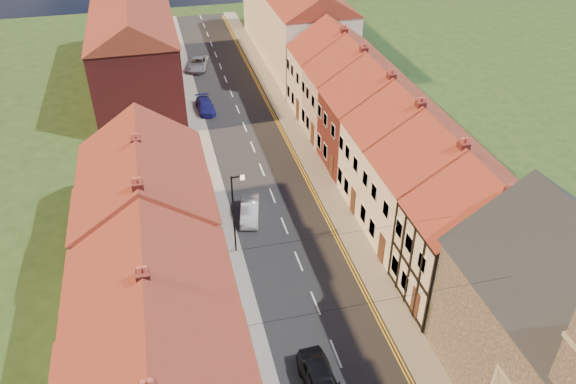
{
  "coord_description": "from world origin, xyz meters",
  "views": [
    {
      "loc": [
        -7.62,
        -9.5,
        24.91
      ],
      "look_at": [
        0.06,
        21.2,
        3.5
      ],
      "focal_mm": 35.0,
      "sensor_mm": 36.0,
      "label": 1
    }
  ],
  "objects_px": {
    "lamppost": "(235,210)",
    "car_distant": "(198,63)",
    "car_mid": "(250,211)",
    "car_near": "(321,381)",
    "car_far": "(205,106)"
  },
  "relations": [
    {
      "from": "car_near",
      "to": "car_mid",
      "type": "xyz_separation_m",
      "value": [
        -0.73,
        15.71,
        -0.1
      ]
    },
    {
      "from": "car_near",
      "to": "car_distant",
      "type": "bearing_deg",
      "value": 88.94
    },
    {
      "from": "car_near",
      "to": "car_mid",
      "type": "height_order",
      "value": "car_near"
    },
    {
      "from": "car_near",
      "to": "car_mid",
      "type": "relative_size",
      "value": 1.13
    },
    {
      "from": "car_mid",
      "to": "car_distant",
      "type": "distance_m",
      "value": 30.24
    },
    {
      "from": "lamppost",
      "to": "car_distant",
      "type": "height_order",
      "value": "lamppost"
    },
    {
      "from": "car_mid",
      "to": "car_distant",
      "type": "bearing_deg",
      "value": 103.76
    },
    {
      "from": "lamppost",
      "to": "car_mid",
      "type": "height_order",
      "value": "lamppost"
    },
    {
      "from": "car_near",
      "to": "car_far",
      "type": "height_order",
      "value": "car_near"
    },
    {
      "from": "lamppost",
      "to": "car_mid",
      "type": "xyz_separation_m",
      "value": [
        1.58,
        3.65,
        -2.93
      ]
    },
    {
      "from": "car_mid",
      "to": "car_far",
      "type": "xyz_separation_m",
      "value": [
        -0.97,
        18.66,
        -0.04
      ]
    },
    {
      "from": "car_distant",
      "to": "car_near",
      "type": "bearing_deg",
      "value": -74.25
    },
    {
      "from": "car_mid",
      "to": "car_far",
      "type": "relative_size",
      "value": 0.94
    },
    {
      "from": "lamppost",
      "to": "car_distant",
      "type": "distance_m",
      "value": 34.03
    },
    {
      "from": "lamppost",
      "to": "car_far",
      "type": "distance_m",
      "value": 22.52
    }
  ]
}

